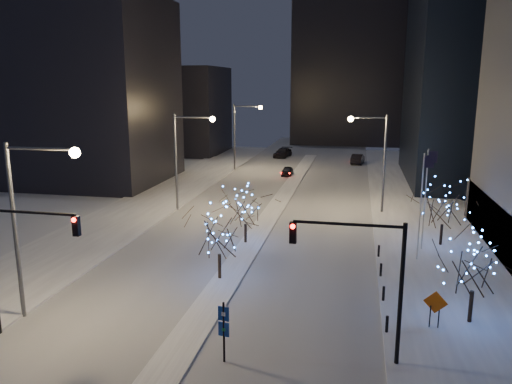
% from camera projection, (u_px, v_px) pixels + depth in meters
% --- Properties ---
extents(ground, '(160.00, 160.00, 0.00)m').
position_uv_depth(ground, '(178.00, 353.00, 24.63)').
color(ground, silver).
rests_on(ground, ground).
extents(road, '(20.00, 130.00, 0.02)m').
position_uv_depth(road, '(283.00, 197.00, 58.13)').
color(road, silver).
rests_on(road, ground).
extents(median, '(2.00, 80.00, 0.15)m').
position_uv_depth(median, '(276.00, 207.00, 53.33)').
color(median, white).
rests_on(median, ground).
extents(east_sidewalk, '(10.00, 90.00, 0.15)m').
position_uv_depth(east_sidewalk, '(437.00, 245.00, 40.83)').
color(east_sidewalk, white).
rests_on(east_sidewalk, ground).
extents(west_sidewalk, '(8.00, 90.00, 0.15)m').
position_uv_depth(west_sidewalk, '(111.00, 225.00, 46.49)').
color(west_sidewalk, white).
rests_on(west_sidewalk, ground).
extents(filler_west_near, '(22.00, 18.00, 24.00)m').
position_uv_depth(filler_west_near, '(80.00, 91.00, 65.82)').
color(filler_west_near, black).
rests_on(filler_west_near, ground).
extents(filler_west_far, '(18.00, 16.00, 16.00)m').
position_uv_depth(filler_west_far, '(176.00, 110.00, 95.00)').
color(filler_west_far, black).
rests_on(filler_west_far, ground).
extents(horizon_block, '(24.00, 14.00, 42.00)m').
position_uv_depth(horizon_block, '(351.00, 45.00, 107.03)').
color(horizon_block, black).
rests_on(horizon_block, ground).
extents(street_lamp_w_near, '(4.40, 0.56, 10.00)m').
position_uv_depth(street_lamp_w_near, '(30.00, 207.00, 26.90)').
color(street_lamp_w_near, '#595E66').
rests_on(street_lamp_w_near, ground).
extents(street_lamp_w_mid, '(4.40, 0.56, 10.00)m').
position_uv_depth(street_lamp_w_mid, '(185.00, 149.00, 50.83)').
color(street_lamp_w_mid, '#595E66').
rests_on(street_lamp_w_mid, ground).
extents(street_lamp_w_far, '(4.40, 0.56, 10.00)m').
position_uv_depth(street_lamp_w_far, '(241.00, 128.00, 74.76)').
color(street_lamp_w_far, '#595E66').
rests_on(street_lamp_w_far, ground).
extents(street_lamp_east, '(3.90, 0.56, 10.00)m').
position_uv_depth(street_lamp_east, '(376.00, 150.00, 50.00)').
color(street_lamp_east, '#595E66').
rests_on(street_lamp_east, ground).
extents(traffic_signal_west, '(5.26, 0.43, 7.00)m').
position_uv_depth(traffic_signal_west, '(17.00, 250.00, 25.26)').
color(traffic_signal_west, black).
rests_on(traffic_signal_west, ground).
extents(traffic_signal_east, '(5.26, 0.43, 7.00)m').
position_uv_depth(traffic_signal_east, '(367.00, 268.00, 22.82)').
color(traffic_signal_east, black).
rests_on(traffic_signal_east, ground).
extents(flagpoles, '(1.35, 2.60, 8.00)m').
position_uv_depth(flagpoles, '(424.00, 195.00, 37.51)').
color(flagpoles, silver).
rests_on(flagpoles, east_sidewalk).
extents(bollards, '(0.16, 12.16, 0.90)m').
position_uv_depth(bollards, '(382.00, 281.00, 32.08)').
color(bollards, black).
rests_on(bollards, east_sidewalk).
extents(car_near, '(1.61, 3.77, 1.27)m').
position_uv_depth(car_near, '(287.00, 171.00, 71.90)').
color(car_near, black).
rests_on(car_near, ground).
extents(car_mid, '(2.36, 5.10, 1.62)m').
position_uv_depth(car_mid, '(358.00, 159.00, 82.37)').
color(car_mid, black).
rests_on(car_mid, ground).
extents(car_far, '(3.14, 5.85, 1.61)m').
position_uv_depth(car_far, '(283.00, 153.00, 89.70)').
color(car_far, black).
rests_on(car_far, ground).
extents(holiday_tree_median_near, '(4.40, 4.40, 5.25)m').
position_uv_depth(holiday_tree_median_near, '(219.00, 231.00, 33.07)').
color(holiday_tree_median_near, black).
rests_on(holiday_tree_median_near, median).
extents(holiday_tree_median_far, '(4.33, 4.33, 4.82)m').
position_uv_depth(holiday_tree_median_far, '(245.00, 207.00, 40.72)').
color(holiday_tree_median_far, black).
rests_on(holiday_tree_median_far, median).
extents(holiday_tree_plaza_near, '(4.63, 4.63, 5.07)m').
position_uv_depth(holiday_tree_plaza_near, '(475.00, 265.00, 26.88)').
color(holiday_tree_plaza_near, black).
rests_on(holiday_tree_plaza_near, east_sidewalk).
extents(holiday_tree_plaza_far, '(5.65, 5.65, 5.38)m').
position_uv_depth(holiday_tree_plaza_far, '(444.00, 204.00, 40.04)').
color(holiday_tree_plaza_far, black).
rests_on(holiday_tree_plaza_far, east_sidewalk).
extents(wayfinding_sign, '(0.55, 0.16, 3.07)m').
position_uv_depth(wayfinding_sign, '(224.00, 326.00, 23.45)').
color(wayfinding_sign, black).
rests_on(wayfinding_sign, ground).
extents(construction_sign, '(1.25, 0.32, 2.09)m').
position_uv_depth(construction_sign, '(435.00, 306.00, 26.66)').
color(construction_sign, black).
rests_on(construction_sign, east_sidewalk).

